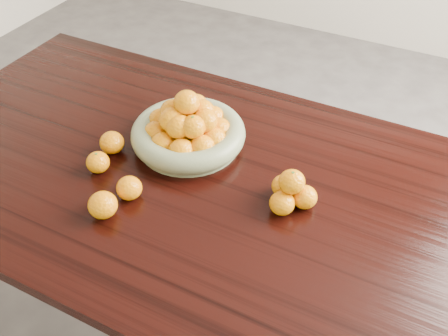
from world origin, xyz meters
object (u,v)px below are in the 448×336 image
at_px(dining_table, 220,205).
at_px(loose_orange_0, 98,162).
at_px(fruit_bowl, 188,129).
at_px(orange_pyramid, 291,192).

distance_m(dining_table, loose_orange_0, 0.37).
xyz_separation_m(fruit_bowl, orange_pyramid, (0.36, -0.10, -0.01)).
bearing_deg(orange_pyramid, dining_table, -176.68).
height_order(dining_table, fruit_bowl, fruit_bowl).
height_order(dining_table, loose_orange_0, loose_orange_0).
bearing_deg(dining_table, orange_pyramid, 3.32).
relative_size(fruit_bowl, loose_orange_0, 5.16).
distance_m(dining_table, orange_pyramid, 0.24).
height_order(fruit_bowl, loose_orange_0, fruit_bowl).
bearing_deg(fruit_bowl, loose_orange_0, -126.75).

